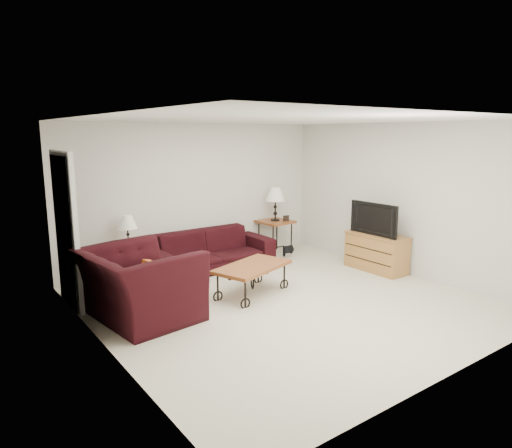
{
  "coord_description": "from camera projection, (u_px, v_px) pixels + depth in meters",
  "views": [
    {
      "loc": [
        -3.93,
        -4.72,
        2.32
      ],
      "look_at": [
        0.0,
        0.7,
        1.0
      ],
      "focal_mm": 32.33,
      "sensor_mm": 36.0,
      "label": 1
    }
  ],
  "objects": [
    {
      "name": "ground",
      "position": [
        285.0,
        302.0,
        6.47
      ],
      "size": [
        5.0,
        5.0,
        0.0
      ],
      "primitive_type": "plane",
      "color": "beige",
      "rests_on": "ground"
    },
    {
      "name": "photo_frame_right",
      "position": [
        286.0,
        218.0,
        8.94
      ],
      "size": [
        0.13,
        0.03,
        0.11
      ],
      "primitive_type": "cube",
      "rotation": [
        0.0,
        0.0,
        -0.14
      ],
      "color": "black",
      "rests_on": "side_table_right"
    },
    {
      "name": "television",
      "position": [
        377.0,
        218.0,
        7.77
      ],
      "size": [
        0.12,
        0.95,
        0.55
      ],
      "primitive_type": "imported",
      "rotation": [
        0.0,
        0.0,
        -1.57
      ],
      "color": "black",
      "rests_on": "tv_stand"
    },
    {
      "name": "sofa",
      "position": [
        209.0,
        250.0,
        7.98
      ],
      "size": [
        2.27,
        0.89,
        0.66
      ],
      "primitive_type": "imported",
      "color": "black",
      "rests_on": "ground"
    },
    {
      "name": "lamp_left",
      "position": [
        128.0,
        232.0,
        7.25
      ],
      "size": [
        0.35,
        0.35,
        0.53
      ],
      "primitive_type": null,
      "rotation": [
        0.0,
        0.0,
        -0.16
      ],
      "color": "black",
      "rests_on": "side_table_left"
    },
    {
      "name": "coffee_table",
      "position": [
        252.0,
        280.0,
        6.73
      ],
      "size": [
        1.32,
        0.98,
        0.44
      ],
      "primitive_type": "cube",
      "rotation": [
        0.0,
        0.0,
        0.32
      ],
      "color": "brown",
      "rests_on": "ground"
    },
    {
      "name": "backpack",
      "position": [
        284.0,
        246.0,
        8.79
      ],
      "size": [
        0.32,
        0.25,
        0.41
      ],
      "primitive_type": "ellipsoid",
      "rotation": [
        0.0,
        0.0,
        0.03
      ],
      "color": "black",
      "rests_on": "ground"
    },
    {
      "name": "photo_frame_left",
      "position": [
        123.0,
        249.0,
        7.08
      ],
      "size": [
        0.11,
        0.02,
        0.09
      ],
      "primitive_type": "cube",
      "rotation": [
        0.0,
        0.0,
        0.01
      ],
      "color": "black",
      "rests_on": "side_table_left"
    },
    {
      "name": "tv_stand",
      "position": [
        376.0,
        252.0,
        7.89
      ],
      "size": [
        0.44,
        1.06,
        0.64
      ],
      "primitive_type": "cube",
      "color": "#B37742",
      "rests_on": "ground"
    },
    {
      "name": "wall_left",
      "position": [
        101.0,
        238.0,
        4.78
      ],
      "size": [
        0.02,
        5.0,
        2.5
      ],
      "primitive_type": "cube",
      "color": "silver",
      "rests_on": "ground"
    },
    {
      "name": "side_table_left",
      "position": [
        130.0,
        264.0,
        7.35
      ],
      "size": [
        0.56,
        0.56,
        0.53
      ],
      "primitive_type": "cube",
      "rotation": [
        0.0,
        0.0,
        -0.16
      ],
      "color": "brown",
      "rests_on": "ground"
    },
    {
      "name": "lamp_right",
      "position": [
        275.0,
        204.0,
        8.92
      ],
      "size": [
        0.4,
        0.4,
        0.65
      ],
      "primitive_type": null,
      "rotation": [
        0.0,
        0.0,
        0.07
      ],
      "color": "black",
      "rests_on": "side_table_right"
    },
    {
      "name": "wall_back",
      "position": [
        197.0,
        195.0,
        8.21
      ],
      "size": [
        5.0,
        0.02,
        2.5
      ],
      "primitive_type": "cube",
      "color": "silver",
      "rests_on": "ground"
    },
    {
      "name": "armchair",
      "position": [
        139.0,
        285.0,
        5.79
      ],
      "size": [
        1.38,
        1.53,
        0.9
      ],
      "primitive_type": "imported",
      "rotation": [
        0.0,
        0.0,
        1.7
      ],
      "color": "black",
      "rests_on": "ground"
    },
    {
      "name": "wall_front",
      "position": [
        460.0,
        252.0,
        4.24
      ],
      "size": [
        5.0,
        0.02,
        2.5
      ],
      "primitive_type": "cube",
      "color": "silver",
      "rests_on": "ground"
    },
    {
      "name": "wall_right",
      "position": [
        402.0,
        199.0,
        7.67
      ],
      "size": [
        0.02,
        5.0,
        2.5
      ],
      "primitive_type": "cube",
      "color": "silver",
      "rests_on": "ground"
    },
    {
      "name": "doorway",
      "position": [
        65.0,
        232.0,
        6.16
      ],
      "size": [
        0.08,
        0.94,
        2.04
      ],
      "primitive_type": "cube",
      "color": "black",
      "rests_on": "ground"
    },
    {
      "name": "throw_pillow",
      "position": [
        152.0,
        278.0,
        5.82
      ],
      "size": [
        0.16,
        0.42,
        0.41
      ],
      "primitive_type": "cube",
      "rotation": [
        0.0,
        0.0,
        1.7
      ],
      "color": "#D0591A",
      "rests_on": "armchair"
    },
    {
      "name": "ceiling",
      "position": [
        288.0,
        119.0,
        5.98
      ],
      "size": [
        5.0,
        5.0,
        0.0
      ],
      "primitive_type": "plane",
      "color": "white",
      "rests_on": "wall_back"
    },
    {
      "name": "side_table_right",
      "position": [
        275.0,
        237.0,
        9.04
      ],
      "size": [
        0.64,
        0.64,
        0.65
      ],
      "primitive_type": "cube",
      "rotation": [
        0.0,
        0.0,
        0.07
      ],
      "color": "brown",
      "rests_on": "ground"
    }
  ]
}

